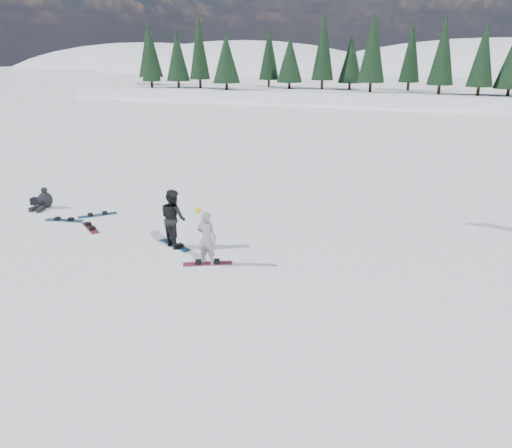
# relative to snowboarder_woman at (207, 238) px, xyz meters

# --- Properties ---
(ground) EXTENTS (420.00, 420.00, 0.00)m
(ground) POSITION_rel_snowboarder_woman_xyz_m (-1.63, 0.95, -0.85)
(ground) COLOR white
(ground) RESTS_ON ground
(alpine_backdrop) EXTENTS (412.50, 227.00, 53.20)m
(alpine_backdrop) POSITION_rel_snowboarder_woman_xyz_m (-13.36, 190.12, -14.83)
(alpine_backdrop) COLOR white
(alpine_backdrop) RESTS_ON ground
(snowboarder_woman) EXTENTS (0.63, 0.44, 1.83)m
(snowboarder_woman) POSITION_rel_snowboarder_woman_xyz_m (0.00, 0.00, 0.00)
(snowboarder_woman) COLOR #929397
(snowboarder_woman) RESTS_ON ground
(snowboarder_man) EXTENTS (1.19, 1.10, 1.95)m
(snowboarder_man) POSITION_rel_snowboarder_woman_xyz_m (-1.75, 1.00, 0.12)
(snowboarder_man) COLOR black
(snowboarder_man) RESTS_ON ground
(seated_rider) EXTENTS (0.74, 1.11, 0.88)m
(seated_rider) POSITION_rel_snowboarder_woman_xyz_m (-9.01, 2.79, -0.52)
(seated_rider) COLOR black
(seated_rider) RESTS_ON ground
(gear_bag) EXTENTS (0.51, 0.41, 0.30)m
(gear_bag) POSITION_rel_snowboarder_woman_xyz_m (-9.71, 3.04, -0.70)
(gear_bag) COLOR black
(gear_bag) RESTS_ON ground
(snowboard_woman) EXTENTS (1.46, 0.94, 0.03)m
(snowboard_woman) POSITION_rel_snowboarder_woman_xyz_m (0.00, 0.00, -0.84)
(snowboard_woman) COLOR maroon
(snowboard_woman) RESTS_ON ground
(snowboard_man) EXTENTS (1.47, 0.91, 0.03)m
(snowboard_man) POSITION_rel_snowboarder_woman_xyz_m (-1.75, 1.00, -0.84)
(snowboard_man) COLOR #176681
(snowboard_man) RESTS_ON ground
(snowboard_loose_c) EXTENTS (1.52, 0.61, 0.03)m
(snowboard_loose_c) POSITION_rel_snowboarder_woman_xyz_m (-7.07, 1.72, -0.84)
(snowboard_loose_c) COLOR #17597E
(snowboard_loose_c) RESTS_ON ground
(snowboard_loose_a) EXTENTS (1.22, 1.30, 0.03)m
(snowboard_loose_a) POSITION_rel_snowboarder_woman_xyz_m (-6.29, 2.74, -0.84)
(snowboard_loose_a) COLOR #17567F
(snowboard_loose_a) RESTS_ON ground
(snowboard_loose_b) EXTENTS (1.38, 1.11, 0.03)m
(snowboard_loose_b) POSITION_rel_snowboarder_woman_xyz_m (-5.56, 1.39, -0.84)
(snowboard_loose_b) COLOR maroon
(snowboard_loose_b) RESTS_ON ground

